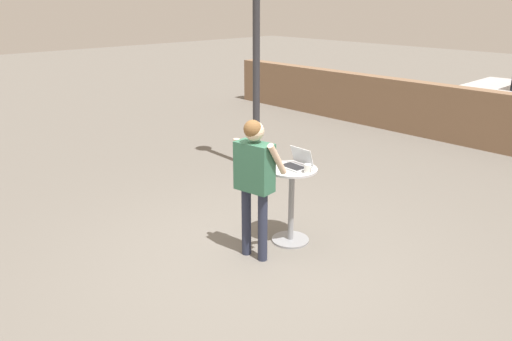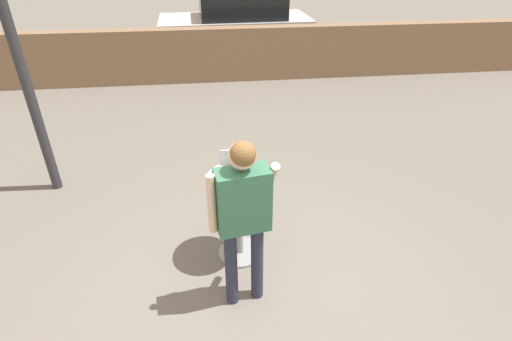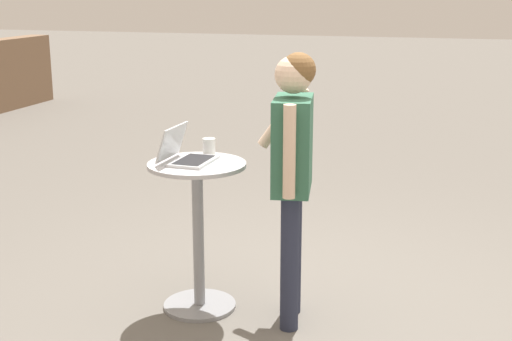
{
  "view_description": "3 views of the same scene",
  "coord_description": "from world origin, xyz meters",
  "px_view_note": "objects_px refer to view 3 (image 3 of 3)",
  "views": [
    {
      "loc": [
        3.71,
        -3.45,
        2.87
      ],
      "look_at": [
        -0.26,
        0.24,
        0.98
      ],
      "focal_mm": 35.0,
      "sensor_mm": 36.0,
      "label": 1
    },
    {
      "loc": [
        -0.3,
        -2.51,
        2.94
      ],
      "look_at": [
        0.06,
        0.45,
        1.14
      ],
      "focal_mm": 28.0,
      "sensor_mm": 36.0,
      "label": 2
    },
    {
      "loc": [
        -4.01,
        -0.87,
        2.0
      ],
      "look_at": [
        -0.2,
        0.25,
        0.97
      ],
      "focal_mm": 50.0,
      "sensor_mm": 36.0,
      "label": 3
    }
  ],
  "objects_px": {
    "cafe_table": "(198,223)",
    "coffee_mug": "(209,146)",
    "standing_person": "(293,156)",
    "laptop": "(186,154)"
  },
  "relations": [
    {
      "from": "laptop",
      "to": "standing_person",
      "type": "height_order",
      "value": "standing_person"
    },
    {
      "from": "laptop",
      "to": "cafe_table",
      "type": "bearing_deg",
      "value": -91.45
    },
    {
      "from": "coffee_mug",
      "to": "standing_person",
      "type": "distance_m",
      "value": 0.66
    },
    {
      "from": "coffee_mug",
      "to": "standing_person",
      "type": "bearing_deg",
      "value": -112.17
    },
    {
      "from": "standing_person",
      "to": "cafe_table",
      "type": "bearing_deg",
      "value": 88.98
    },
    {
      "from": "laptop",
      "to": "coffee_mug",
      "type": "relative_size",
      "value": 2.83
    },
    {
      "from": "cafe_table",
      "to": "laptop",
      "type": "distance_m",
      "value": 0.44
    },
    {
      "from": "cafe_table",
      "to": "coffee_mug",
      "type": "xyz_separation_m",
      "value": [
        0.24,
        0.01,
        0.44
      ]
    },
    {
      "from": "standing_person",
      "to": "laptop",
      "type": "bearing_deg",
      "value": 88.94
    },
    {
      "from": "cafe_table",
      "to": "coffee_mug",
      "type": "relative_size",
      "value": 7.98
    }
  ]
}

